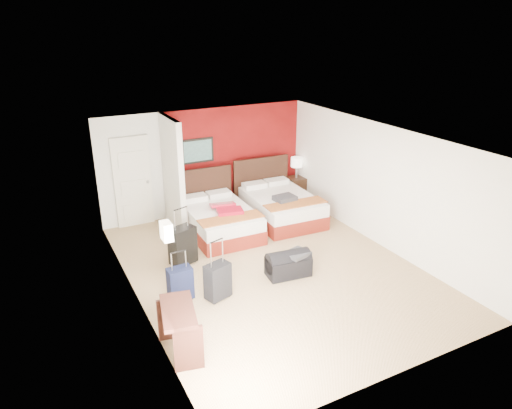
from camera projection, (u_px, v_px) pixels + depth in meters
ground at (271, 268)px, 8.87m from camera, size 6.50×6.50×0.00m
room_walls at (172, 195)px, 8.98m from camera, size 5.02×6.52×2.50m
red_accent_panel at (234, 158)px, 11.40m from camera, size 3.50×0.04×2.50m
partition_wall at (173, 175)px, 10.14m from camera, size 0.12×1.20×2.50m
entry_door at (133, 182)px, 10.39m from camera, size 0.82×0.06×2.05m
bed_left at (220, 222)px, 10.19m from camera, size 1.38×1.94×0.57m
bed_right at (282, 208)px, 10.92m from camera, size 1.48×2.04×0.59m
red_suitcase_open at (226, 208)px, 10.03m from camera, size 0.69×0.84×0.09m
jacket_bundle at (285, 198)px, 10.50m from camera, size 0.49×0.40×0.11m
nightstand at (296, 189)px, 12.10m from camera, size 0.45×0.45×0.61m
table_lamp at (297, 168)px, 11.89m from camera, size 0.36×0.36×0.53m
suitcase_black at (183, 247)px, 8.91m from camera, size 0.55×0.44×0.72m
suitcase_charcoal at (218, 282)px, 7.81m from camera, size 0.47×0.37×0.62m
suitcase_navy at (180, 285)px, 7.79m from camera, size 0.41×0.26×0.56m
duffel_bag at (288, 265)px, 8.56m from camera, size 0.83×0.51×0.40m
jacket_draped at (297, 254)px, 8.50m from camera, size 0.50×0.46×0.06m
desk at (179, 331)px, 6.49m from camera, size 0.62×0.95×0.73m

